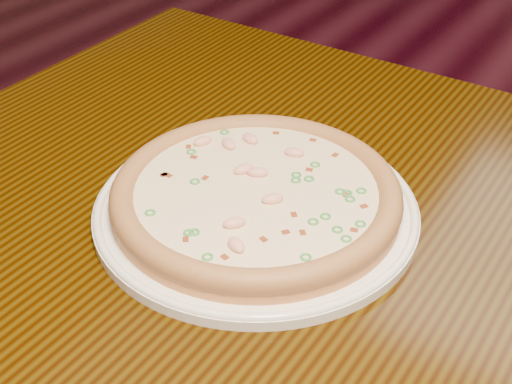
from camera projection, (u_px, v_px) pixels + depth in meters
The scene contains 3 objects.
hero_table at pixel (364, 293), 0.84m from camera, with size 1.20×0.80×0.75m.
plate at pixel (256, 208), 0.80m from camera, with size 0.36×0.36×0.02m.
pizza at pixel (256, 194), 0.79m from camera, with size 0.32×0.32×0.03m.
Camera 1 is at (0.00, -0.95, 1.23)m, focal length 50.00 mm.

